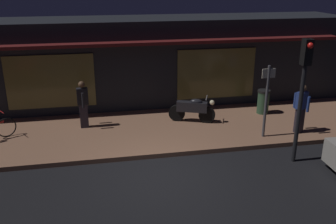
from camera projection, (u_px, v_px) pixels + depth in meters
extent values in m
plane|color=black|center=(159.00, 175.00, 10.29)|extent=(60.00, 60.00, 0.00)
cube|color=#8C6047|center=(145.00, 131.00, 13.04)|extent=(18.00, 4.00, 0.15)
cube|color=black|center=(133.00, 62.00, 15.59)|extent=(18.00, 2.80, 3.60)
cube|color=brown|center=(51.00, 82.00, 13.80)|extent=(3.20, 0.04, 2.00)
cube|color=brown|center=(216.00, 74.00, 14.96)|extent=(3.20, 0.04, 2.00)
cube|color=#591919|center=(137.00, 43.00, 13.71)|extent=(16.20, 0.50, 0.12)
cylinder|color=black|center=(177.00, 113.00, 13.69)|extent=(0.60, 0.33, 0.60)
cylinder|color=black|center=(207.00, 115.00, 13.50)|extent=(0.60, 0.33, 0.60)
cube|color=black|center=(192.00, 107.00, 13.50)|extent=(1.13, 0.66, 0.36)
ellipsoid|color=black|center=(196.00, 102.00, 13.41)|extent=(0.50, 0.38, 0.20)
sphere|color=#F9EDB7|center=(212.00, 103.00, 13.31)|extent=(0.18, 0.18, 0.18)
cylinder|color=gray|center=(207.00, 98.00, 13.29)|extent=(0.23, 0.52, 0.03)
torus|color=black|center=(6.00, 127.00, 12.29)|extent=(0.58, 0.38, 0.66)
cylinder|color=#A51E1E|center=(1.00, 112.00, 12.05)|extent=(0.24, 0.37, 0.02)
cube|color=#28232D|center=(84.00, 116.00, 13.06)|extent=(0.29, 0.22, 0.85)
cube|color=black|center=(82.00, 96.00, 12.82)|extent=(0.40, 0.25, 0.58)
sphere|color=brown|center=(81.00, 84.00, 12.68)|extent=(0.22, 0.22, 0.22)
cylinder|color=black|center=(83.00, 100.00, 12.61)|extent=(0.10, 0.10, 0.52)
cylinder|color=black|center=(82.00, 96.00, 13.08)|extent=(0.10, 0.10, 0.52)
cube|color=#28232D|center=(299.00, 120.00, 12.64)|extent=(0.34, 0.30, 0.85)
cube|color=navy|center=(302.00, 100.00, 12.39)|extent=(0.44, 0.35, 0.58)
sphere|color=brown|center=(303.00, 88.00, 12.25)|extent=(0.22, 0.22, 0.22)
cylinder|color=navy|center=(295.00, 100.00, 12.62)|extent=(0.12, 0.12, 0.52)
cylinder|color=navy|center=(308.00, 104.00, 12.22)|extent=(0.12, 0.12, 0.52)
cylinder|color=#47474C|center=(266.00, 102.00, 12.03)|extent=(0.09, 0.09, 2.40)
cube|color=beige|center=(269.00, 73.00, 11.71)|extent=(0.44, 0.03, 0.30)
cylinder|color=#2D4C33|center=(263.00, 103.00, 14.43)|extent=(0.44, 0.44, 0.85)
cylinder|color=black|center=(264.00, 91.00, 14.27)|extent=(0.48, 0.48, 0.08)
cylinder|color=black|center=(300.00, 103.00, 10.48)|extent=(0.12, 0.12, 3.60)
cube|color=black|center=(307.00, 52.00, 9.98)|extent=(0.24, 0.24, 0.70)
sphere|color=red|center=(310.00, 45.00, 9.80)|extent=(0.16, 0.16, 0.16)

